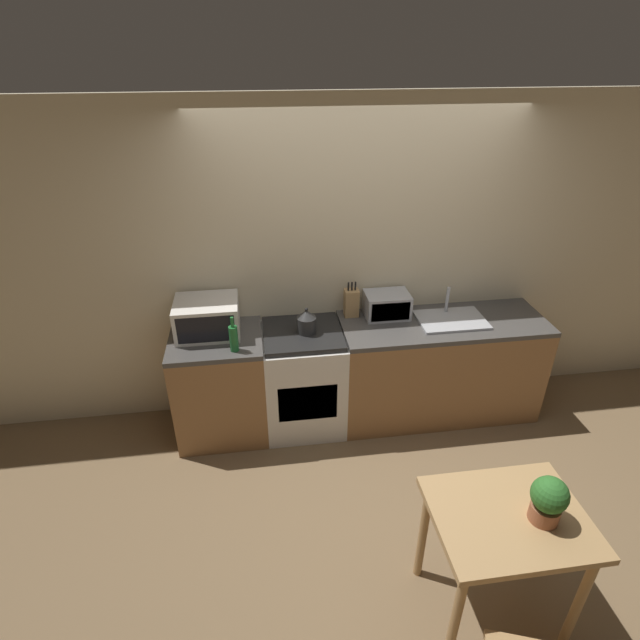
{
  "coord_description": "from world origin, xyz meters",
  "views": [
    {
      "loc": [
        -0.82,
        -2.46,
        2.89
      ],
      "look_at": [
        -0.36,
        0.79,
        1.05
      ],
      "focal_mm": 28.0,
      "sensor_mm": 36.0,
      "label": 1
    }
  ],
  "objects_px": {
    "bottle": "(234,338)",
    "dining_table": "(505,531)",
    "stove_range": "(303,379)",
    "microwave": "(207,317)",
    "kettle": "(307,321)",
    "toaster_oven": "(387,305)"
  },
  "relations": [
    {
      "from": "microwave",
      "to": "bottle",
      "type": "distance_m",
      "value": 0.35
    },
    {
      "from": "microwave",
      "to": "bottle",
      "type": "relative_size",
      "value": 1.73
    },
    {
      "from": "stove_range",
      "to": "toaster_oven",
      "type": "height_order",
      "value": "toaster_oven"
    },
    {
      "from": "bottle",
      "to": "dining_table",
      "type": "height_order",
      "value": "bottle"
    },
    {
      "from": "kettle",
      "to": "toaster_oven",
      "type": "height_order",
      "value": "kettle"
    },
    {
      "from": "stove_range",
      "to": "kettle",
      "type": "distance_m",
      "value": 0.55
    },
    {
      "from": "microwave",
      "to": "dining_table",
      "type": "distance_m",
      "value": 2.48
    },
    {
      "from": "kettle",
      "to": "bottle",
      "type": "relative_size",
      "value": 0.76
    },
    {
      "from": "stove_range",
      "to": "dining_table",
      "type": "relative_size",
      "value": 1.14
    },
    {
      "from": "kettle",
      "to": "bottle",
      "type": "bearing_deg",
      "value": -160.99
    },
    {
      "from": "stove_range",
      "to": "microwave",
      "type": "height_order",
      "value": "microwave"
    },
    {
      "from": "kettle",
      "to": "microwave",
      "type": "relative_size",
      "value": 0.44
    },
    {
      "from": "bottle",
      "to": "toaster_oven",
      "type": "bearing_deg",
      "value": 16.13
    },
    {
      "from": "stove_range",
      "to": "toaster_oven",
      "type": "distance_m",
      "value": 0.92
    },
    {
      "from": "kettle",
      "to": "microwave",
      "type": "bearing_deg",
      "value": 172.66
    },
    {
      "from": "microwave",
      "to": "toaster_oven",
      "type": "distance_m",
      "value": 1.44
    },
    {
      "from": "stove_range",
      "to": "kettle",
      "type": "bearing_deg",
      "value": -9.95
    },
    {
      "from": "stove_range",
      "to": "dining_table",
      "type": "xyz_separation_m",
      "value": [
        0.87,
        -1.77,
        0.2
      ]
    },
    {
      "from": "kettle",
      "to": "stove_range",
      "type": "bearing_deg",
      "value": 170.05
    },
    {
      "from": "microwave",
      "to": "bottle",
      "type": "xyz_separation_m",
      "value": [
        0.2,
        -0.29,
        -0.03
      ]
    },
    {
      "from": "microwave",
      "to": "dining_table",
      "type": "relative_size",
      "value": 0.61
    },
    {
      "from": "microwave",
      "to": "dining_table",
      "type": "height_order",
      "value": "microwave"
    }
  ]
}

